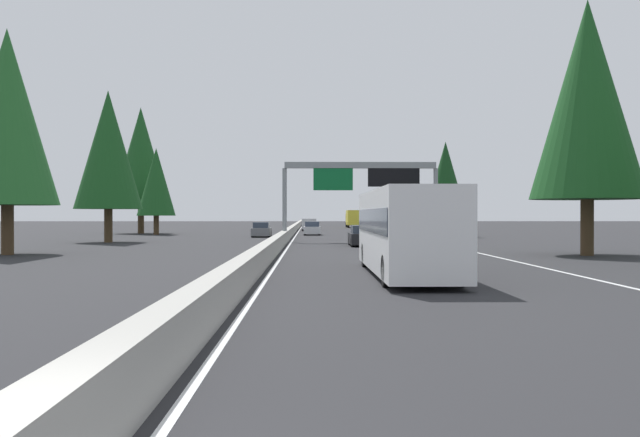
% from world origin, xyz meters
% --- Properties ---
extents(ground_plane, '(320.00, 320.00, 0.00)m').
position_xyz_m(ground_plane, '(60.00, 0.00, 0.00)').
color(ground_plane, '#262628').
extents(median_barrier, '(180.00, 0.56, 0.90)m').
position_xyz_m(median_barrier, '(80.00, 0.30, 0.45)').
color(median_barrier, '#9E9B93').
rests_on(median_barrier, ground).
extents(shoulder_stripe_right, '(160.00, 0.16, 0.01)m').
position_xyz_m(shoulder_stripe_right, '(70.00, -11.52, 0.01)').
color(shoulder_stripe_right, silver).
rests_on(shoulder_stripe_right, ground).
extents(shoulder_stripe_median, '(160.00, 0.16, 0.01)m').
position_xyz_m(shoulder_stripe_median, '(70.00, -0.25, 0.01)').
color(shoulder_stripe_median, silver).
rests_on(shoulder_stripe_median, ground).
extents(sign_gantry_overhead, '(0.50, 12.68, 6.49)m').
position_xyz_m(sign_gantry_overhead, '(50.59, -6.03, 5.17)').
color(sign_gantry_overhead, gray).
rests_on(sign_gantry_overhead, ground).
extents(bus_mid_right, '(11.50, 2.55, 3.10)m').
position_xyz_m(bus_mid_right, '(20.19, -5.24, 1.72)').
color(bus_mid_right, white).
rests_on(bus_mid_right, ground).
extents(sedan_far_left, '(4.40, 1.80, 1.47)m').
position_xyz_m(sedan_far_left, '(43.42, -5.47, 0.68)').
color(sedan_far_left, black).
rests_on(sedan_far_left, ground).
extents(sedan_distant_b, '(4.40, 1.80, 1.47)m').
position_xyz_m(sedan_distant_b, '(43.73, -9.17, 0.68)').
color(sedan_distant_b, '#AD931E').
rests_on(sedan_distant_b, ground).
extents(box_truck_distant_a, '(8.50, 2.40, 2.95)m').
position_xyz_m(box_truck_distant_a, '(111.26, -9.22, 1.61)').
color(box_truck_distant_a, gold).
rests_on(box_truck_distant_a, ground).
extents(sedan_near_right, '(4.40, 1.80, 1.47)m').
position_xyz_m(sedan_near_right, '(69.30, -1.99, 0.68)').
color(sedan_near_right, silver).
rests_on(sedan_near_right, ground).
extents(minivan_mid_center, '(5.00, 1.95, 1.69)m').
position_xyz_m(minivan_mid_center, '(88.89, -1.64, 0.95)').
color(minivan_mid_center, silver).
rests_on(minivan_mid_center, ground).
extents(oncoming_near, '(4.40, 1.80, 1.47)m').
position_xyz_m(oncoming_near, '(62.76, 3.04, 0.68)').
color(oncoming_near, slate).
rests_on(oncoming_near, ground).
extents(conifer_right_near, '(6.13, 6.13, 13.94)m').
position_xyz_m(conifer_right_near, '(32.10, -16.85, 8.48)').
color(conifer_right_near, '#4C3823').
rests_on(conifer_right_near, ground).
extents(conifer_right_mid, '(4.24, 4.24, 9.65)m').
position_xyz_m(conifer_right_mid, '(64.21, -15.54, 5.86)').
color(conifer_right_mid, '#4C3823').
rests_on(conifer_right_mid, ground).
extents(conifer_left_foreground, '(5.52, 5.52, 12.55)m').
position_xyz_m(conifer_left_foreground, '(33.23, 14.99, 7.63)').
color(conifer_left_foreground, '#4C3823').
rests_on(conifer_left_foreground, ground).
extents(conifer_left_near, '(5.35, 5.35, 12.17)m').
position_xyz_m(conifer_left_near, '(49.93, 14.37, 7.40)').
color(conifer_left_near, '#4C3823').
rests_on(conifer_left_near, ground).
extents(conifer_left_mid, '(4.21, 4.21, 9.58)m').
position_xyz_m(conifer_left_mid, '(70.64, 15.22, 5.82)').
color(conifer_left_mid, '#4C3823').
rests_on(conifer_left_mid, ground).
extents(conifer_left_far, '(6.52, 6.52, 14.82)m').
position_xyz_m(conifer_left_far, '(75.41, 18.10, 9.02)').
color(conifer_left_far, '#4C3823').
rests_on(conifer_left_far, ground).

